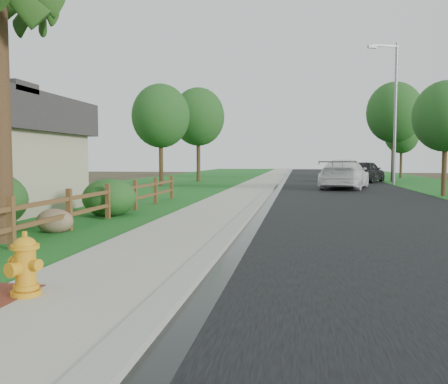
% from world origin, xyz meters
% --- Properties ---
extents(ground, '(120.00, 120.00, 0.00)m').
position_xyz_m(ground, '(0.00, 0.00, 0.00)').
color(ground, '#32261B').
extents(road, '(8.00, 90.00, 0.02)m').
position_xyz_m(road, '(4.60, 35.00, 0.01)').
color(road, black).
rests_on(road, ground).
extents(curb, '(0.40, 90.00, 0.12)m').
position_xyz_m(curb, '(0.40, 35.00, 0.06)').
color(curb, gray).
rests_on(curb, ground).
extents(wet_gutter, '(0.50, 90.00, 0.00)m').
position_xyz_m(wet_gutter, '(0.75, 35.00, 0.02)').
color(wet_gutter, black).
rests_on(wet_gutter, road).
extents(sidewalk, '(2.20, 90.00, 0.10)m').
position_xyz_m(sidewalk, '(-0.90, 35.00, 0.05)').
color(sidewalk, '#A39F8E').
rests_on(sidewalk, ground).
extents(grass_strip, '(1.60, 90.00, 0.06)m').
position_xyz_m(grass_strip, '(-2.80, 35.00, 0.03)').
color(grass_strip, '#18551D').
rests_on(grass_strip, ground).
extents(lawn_near, '(9.00, 90.00, 0.04)m').
position_xyz_m(lawn_near, '(-8.00, 35.00, 0.02)').
color(lawn_near, '#18551D').
rests_on(lawn_near, ground).
extents(verge_far, '(6.00, 90.00, 0.04)m').
position_xyz_m(verge_far, '(11.50, 35.00, 0.02)').
color(verge_far, '#18551D').
rests_on(verge_far, ground).
extents(ranch_fence, '(0.12, 16.92, 1.10)m').
position_xyz_m(ranch_fence, '(-3.60, 6.40, 0.62)').
color(ranch_fence, '#54371C').
rests_on(ranch_fence, ground).
extents(fire_hydrant, '(0.54, 0.44, 0.82)m').
position_xyz_m(fire_hydrant, '(-1.40, -0.29, 0.48)').
color(fire_hydrant, orange).
rests_on(fire_hydrant, sidewalk).
extents(white_suv, '(3.82, 6.50, 1.77)m').
position_xyz_m(white_suv, '(4.82, 24.09, 0.90)').
color(white_suv, white).
rests_on(white_suv, road).
extents(dark_car_mid, '(3.84, 5.33, 1.68)m').
position_xyz_m(dark_car_mid, '(7.20, 32.46, 0.86)').
color(dark_car_mid, black).
rests_on(dark_car_mid, road).
extents(dark_car_far, '(3.18, 4.66, 1.45)m').
position_xyz_m(dark_car_far, '(6.55, 43.07, 0.75)').
color(dark_car_far, black).
rests_on(dark_car_far, road).
extents(streetlight, '(2.21, 0.94, 9.89)m').
position_xyz_m(streetlight, '(8.52, 29.22, 5.60)').
color(streetlight, gray).
rests_on(streetlight, ground).
extents(boulder, '(1.01, 0.82, 0.62)m').
position_xyz_m(boulder, '(-3.90, 5.03, 0.31)').
color(boulder, brown).
rests_on(boulder, ground).
extents(shrub_c, '(1.71, 1.71, 1.22)m').
position_xyz_m(shrub_c, '(-3.90, 8.45, 0.61)').
color(shrub_c, '#1B4719').
rests_on(shrub_c, ground).
extents(tree_near_left, '(3.82, 3.82, 6.77)m').
position_xyz_m(tree_near_left, '(-7.00, 24.69, 4.65)').
color(tree_near_left, '#3B2218').
rests_on(tree_near_left, ground).
extents(tree_near_right, '(3.11, 3.11, 5.60)m').
position_xyz_m(tree_near_right, '(9.00, 18.62, 3.88)').
color(tree_near_right, '#3B2218').
rests_on(tree_near_right, ground).
extents(tree_mid_left, '(4.17, 4.17, 7.46)m').
position_xyz_m(tree_mid_left, '(-5.87, 31.28, 5.15)').
color(tree_mid_left, '#3B2218').
rests_on(tree_mid_left, ground).
extents(tree_mid_right, '(4.34, 4.34, 7.87)m').
position_xyz_m(tree_mid_right, '(9.43, 33.44, 5.47)').
color(tree_mid_right, '#3B2218').
rests_on(tree_mid_right, ground).
extents(tree_far_right, '(3.16, 3.16, 5.83)m').
position_xyz_m(tree_far_right, '(11.64, 41.41, 4.08)').
color(tree_far_right, '#3B2218').
rests_on(tree_far_right, ground).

